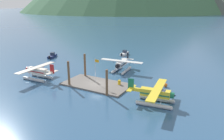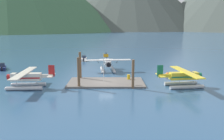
{
  "view_description": "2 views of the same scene",
  "coord_description": "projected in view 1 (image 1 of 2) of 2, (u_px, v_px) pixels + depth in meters",
  "views": [
    {
      "loc": [
        23.18,
        -34.89,
        15.88
      ],
      "look_at": [
        1.73,
        3.3,
        2.56
      ],
      "focal_mm": 35.38,
      "sensor_mm": 36.0,
      "label": 1
    },
    {
      "loc": [
        0.86,
        -39.86,
        10.23
      ],
      "look_at": [
        1.08,
        3.39,
        1.76
      ],
      "focal_mm": 36.64,
      "sensor_mm": 36.0,
      "label": 2
    }
  ],
  "objects": [
    {
      "name": "dock_platform",
      "position": [
        97.0,
        84.0,
        44.54
      ],
      "size": [
        13.41,
        7.08,
        0.3
      ],
      "primitive_type": "cube",
      "color": "#66605B",
      "rests_on": "ground"
    },
    {
      "name": "seaplane_yellow_stbd_aft",
      "position": [
        155.0,
        95.0,
        35.81
      ],
      "size": [
        7.95,
        10.49,
        3.84
      ],
      "color": "#B7BABF",
      "rests_on": "ground"
    },
    {
      "name": "mooring_buoy",
      "position": [
        165.0,
        85.0,
        43.44
      ],
      "size": [
        0.78,
        0.78,
        0.78
      ],
      "primitive_type": "sphere",
      "color": "orange",
      "rests_on": "ground"
    },
    {
      "name": "boat_white_open_north",
      "position": [
        125.0,
        53.0,
        70.44
      ],
      "size": [
        1.77,
        4.89,
        1.5
      ],
      "color": "silver",
      "rests_on": "ground"
    },
    {
      "name": "flagpole",
      "position": [
        96.0,
        68.0,
        43.95
      ],
      "size": [
        0.95,
        0.1,
        5.12
      ],
      "color": "silver",
      "rests_on": "dock_platform"
    },
    {
      "name": "seaplane_cream_port_aft",
      "position": [
        37.0,
        72.0,
        47.52
      ],
      "size": [
        7.98,
        10.45,
        3.84
      ],
      "color": "#B7BABF",
      "rests_on": "ground"
    },
    {
      "name": "piling_far_left",
      "position": [
        85.0,
        66.0,
        48.7
      ],
      "size": [
        0.46,
        0.46,
        5.28
      ],
      "primitive_type": "cylinder",
      "color": "brown",
      "rests_on": "ground"
    },
    {
      "name": "seaplane_white_bow_centre",
      "position": [
        122.0,
        65.0,
        53.21
      ],
      "size": [
        10.49,
        7.96,
        3.84
      ],
      "color": "#B7BABF",
      "rests_on": "ground"
    },
    {
      "name": "fuel_drum",
      "position": [
        119.0,
        82.0,
        43.96
      ],
      "size": [
        0.62,
        0.62,
        0.88
      ],
      "color": "gold",
      "rests_on": "dock_platform"
    },
    {
      "name": "piling_near_right",
      "position": [
        107.0,
        83.0,
        38.9
      ],
      "size": [
        0.44,
        0.44,
        4.81
      ],
      "primitive_type": "cylinder",
      "color": "brown",
      "rests_on": "ground"
    },
    {
      "name": "boat_navy_open_west",
      "position": [
        52.0,
        56.0,
        67.31
      ],
      "size": [
        2.98,
        4.62,
        1.5
      ],
      "color": "navy",
      "rests_on": "ground"
    },
    {
      "name": "piling_near_left",
      "position": [
        69.0,
        74.0,
        43.34
      ],
      "size": [
        0.44,
        0.44,
        5.1
      ],
      "primitive_type": "cylinder",
      "color": "brown",
      "rests_on": "ground"
    },
    {
      "name": "ground_plane",
      "position": [
        97.0,
        85.0,
        44.58
      ],
      "size": [
        1200.0,
        1200.0,
        0.0
      ],
      "primitive_type": "plane",
      "color": "#2D5175"
    }
  ]
}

